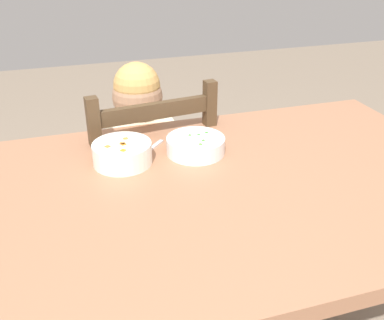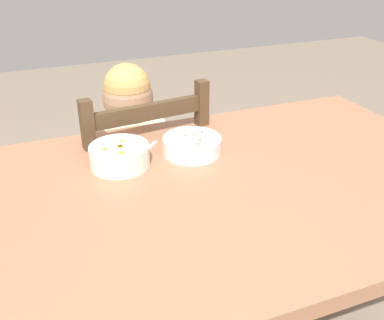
% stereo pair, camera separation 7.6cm
% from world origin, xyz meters
% --- Properties ---
extents(dining_table, '(1.43, 0.88, 0.75)m').
position_xyz_m(dining_table, '(0.00, 0.00, 0.65)').
color(dining_table, '#A06B4D').
rests_on(dining_table, ground).
extents(dining_chair, '(0.47, 0.47, 0.90)m').
position_xyz_m(dining_chair, '(-0.10, 0.49, 0.44)').
color(dining_chair, '#4B3722').
rests_on(dining_chair, ground).
extents(child_figure, '(0.32, 0.31, 0.95)m').
position_xyz_m(child_figure, '(-0.10, 0.48, 0.62)').
color(child_figure, beige).
rests_on(child_figure, ground).
extents(bowl_of_peas, '(0.17, 0.17, 0.05)m').
position_xyz_m(bowl_of_peas, '(0.00, 0.19, 0.78)').
color(bowl_of_peas, white).
rests_on(bowl_of_peas, dining_table).
extents(bowl_of_carrots, '(0.16, 0.16, 0.06)m').
position_xyz_m(bowl_of_carrots, '(-0.21, 0.19, 0.79)').
color(bowl_of_carrots, white).
rests_on(bowl_of_carrots, dining_table).
extents(spoon, '(0.11, 0.11, 0.01)m').
position_xyz_m(spoon, '(-0.14, 0.23, 0.76)').
color(spoon, silver).
rests_on(spoon, dining_table).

